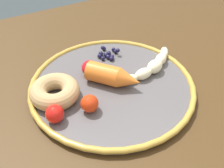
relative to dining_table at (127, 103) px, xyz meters
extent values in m
cube|color=#422C14|center=(0.00, 0.00, 0.06)|extent=(1.23, 0.90, 0.03)
cube|color=#3F2B19|center=(0.56, 0.39, -0.30)|extent=(0.05, 0.05, 0.70)
cylinder|color=#545153|center=(-0.05, -0.01, 0.08)|extent=(0.35, 0.35, 0.01)
torus|color=gold|center=(-0.05, -0.01, 0.09)|extent=(0.36, 0.36, 0.01)
ellipsoid|color=beige|center=(-0.01, -0.02, 0.10)|extent=(0.05, 0.03, 0.02)
ellipsoid|color=beige|center=(0.02, -0.03, 0.10)|extent=(0.04, 0.03, 0.02)
ellipsoid|color=beige|center=(0.06, -0.02, 0.11)|extent=(0.05, 0.04, 0.03)
ellipsoid|color=beige|center=(0.09, 0.00, 0.10)|extent=(0.05, 0.04, 0.02)
ellipsoid|color=beige|center=(0.12, 0.02, 0.10)|extent=(0.04, 0.05, 0.02)
cylinder|color=orange|center=(-0.06, 0.01, 0.11)|extent=(0.08, 0.08, 0.04)
cone|color=orange|center=(-0.02, -0.04, 0.11)|extent=(0.06, 0.06, 0.04)
torus|color=tan|center=(-0.17, 0.01, 0.11)|extent=(0.14, 0.14, 0.04)
sphere|color=#191638|center=(-0.01, 0.09, 0.10)|extent=(0.01, 0.01, 0.01)
sphere|color=#191638|center=(0.02, 0.09, 0.10)|extent=(0.01, 0.01, 0.01)
sphere|color=#191638|center=(0.00, 0.09, 0.10)|extent=(0.01, 0.01, 0.01)
sphere|color=#191638|center=(0.00, 0.07, 0.10)|extent=(0.01, 0.01, 0.01)
sphere|color=#191638|center=(-0.01, 0.07, 0.10)|extent=(0.01, 0.01, 0.01)
sphere|color=#191638|center=(-0.03, 0.09, 0.10)|extent=(0.01, 0.01, 0.01)
sphere|color=#191638|center=(0.00, 0.12, 0.10)|extent=(0.01, 0.01, 0.01)
sphere|color=#191638|center=(-0.01, 0.08, 0.10)|extent=(0.01, 0.01, 0.01)
sphere|color=#191638|center=(-0.02, 0.08, 0.10)|extent=(0.01, 0.01, 0.01)
sphere|color=#191638|center=(0.02, 0.10, 0.10)|extent=(0.01, 0.01, 0.01)
sphere|color=#191638|center=(-0.02, 0.10, 0.10)|extent=(0.01, 0.01, 0.01)
sphere|color=#191638|center=(0.02, 0.08, 0.10)|extent=(0.01, 0.01, 0.01)
sphere|color=#191638|center=(-0.01, 0.11, 0.10)|extent=(0.01, 0.01, 0.01)
sphere|color=red|center=(-0.07, 0.05, 0.11)|extent=(0.04, 0.04, 0.04)
sphere|color=red|center=(-0.19, -0.05, 0.11)|extent=(0.03, 0.03, 0.03)
sphere|color=red|center=(-0.12, -0.06, 0.11)|extent=(0.03, 0.03, 0.03)
camera|label=1|loc=(-0.26, -0.38, 0.46)|focal=41.86mm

